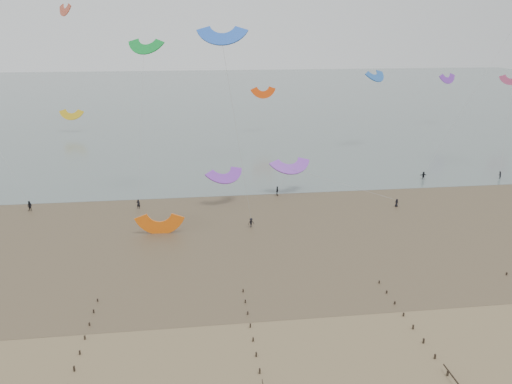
% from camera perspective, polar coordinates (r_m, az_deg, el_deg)
% --- Properties ---
extents(ground, '(500.00, 500.00, 0.00)m').
position_cam_1_polar(ground, '(54.44, -4.52, -17.84)').
color(ground, brown).
rests_on(ground, ground).
extents(sea_and_shore, '(500.00, 665.00, 0.03)m').
position_cam_1_polar(sea_and_shore, '(84.69, -8.49, -4.09)').
color(sea_and_shore, '#475654').
rests_on(sea_and_shore, ground).
extents(kitesurfer_lead, '(0.72, 0.52, 1.85)m').
position_cam_1_polar(kitesurfer_lead, '(94.66, -13.30, -1.35)').
color(kitesurfer_lead, black).
rests_on(kitesurfer_lead, ground).
extents(kitesurfers, '(123.93, 23.44, 1.88)m').
position_cam_1_polar(kitesurfers, '(98.25, 2.76, -0.16)').
color(kitesurfers, black).
rests_on(kitesurfers, ground).
extents(grounded_kite, '(6.89, 5.52, 3.63)m').
position_cam_1_polar(grounded_kite, '(83.15, -10.88, -4.67)').
color(grounded_kite, orange).
rests_on(grounded_kite, ground).
extents(kites_airborne, '(240.11, 116.84, 44.57)m').
position_cam_1_polar(kites_airborne, '(132.72, -10.63, 13.19)').
color(kites_airborne, '#0F9633').
rests_on(kites_airborne, ground).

